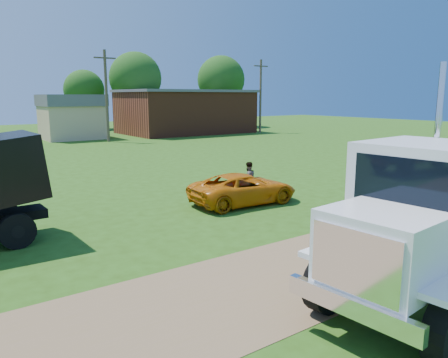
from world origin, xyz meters
TOP-DOWN VIEW (x-y plane):
  - ground at (0.00, 0.00)m, footprint 140.00×140.00m
  - dirt_track at (0.00, 0.00)m, footprint 120.00×4.20m
  - white_semi_tractor at (-1.33, -2.91)m, footprint 8.88×3.57m
  - orange_pickup at (1.01, 6.67)m, footprint 4.84×2.46m
  - spectator_b at (2.16, 7.78)m, footprint 0.81×0.65m
  - brick_building at (18.00, 40.00)m, footprint 15.40×10.40m
  - tan_shed at (4.00, 40.00)m, footprint 6.20×5.40m
  - utility_poles at (6.00, 35.00)m, footprint 42.20×0.28m
  - tree_row at (5.14, 49.54)m, footprint 56.71×13.12m

SIDE VIEW (x-z plane):
  - ground at x=0.00m, z-range 0.00..0.00m
  - dirt_track at x=0.00m, z-range 0.00..0.01m
  - orange_pickup at x=1.01m, z-range 0.00..1.31m
  - spectator_b at x=2.16m, z-range 0.00..1.57m
  - white_semi_tractor at x=-1.33m, z-range -0.84..4.45m
  - tan_shed at x=4.00m, z-range 0.07..4.77m
  - brick_building at x=18.00m, z-range 0.01..5.31m
  - utility_poles at x=6.00m, z-range 0.21..9.21m
  - tree_row at x=5.14m, z-range 0.80..12.42m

